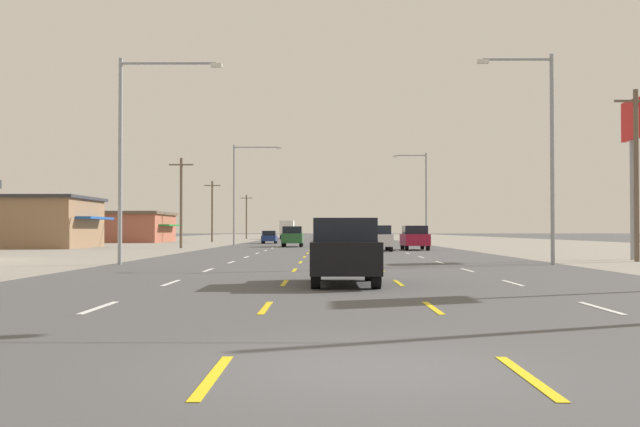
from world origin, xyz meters
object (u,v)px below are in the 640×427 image
(suv_center_turn_nearest, at_px, (344,250))
(pole_sign_right_row_1, at_px, (632,136))
(suv_inner_right_near, at_px, (378,238))
(streetlight_left_row_1, at_px, (239,187))
(suv_far_right_mid, at_px, (415,237))
(streetlight_left_row_0, at_px, (132,143))
(box_truck_far_left_farthest, at_px, (287,229))
(suv_inner_left_midfar, at_px, (293,236))
(sedan_inner_right_far, at_px, (366,239))
(streetlight_right_row_1, at_px, (423,192))
(streetlight_right_row_0, at_px, (545,144))
(hatchback_far_left_farther, at_px, (269,237))

(suv_center_turn_nearest, xyz_separation_m, pole_sign_right_row_1, (16.26, 19.08, 5.74))
(pole_sign_right_row_1, bearing_deg, suv_inner_right_near, 126.58)
(streetlight_left_row_1, bearing_deg, suv_far_right_mid, -48.13)
(suv_center_turn_nearest, xyz_separation_m, streetlight_left_row_0, (-9.69, 12.90, 4.70))
(suv_center_turn_nearest, xyz_separation_m, box_truck_far_left_farthest, (-7.30, 112.40, 0.81))
(pole_sign_right_row_1, bearing_deg, suv_inner_left_midfar, 121.84)
(suv_inner_left_midfar, relative_size, box_truck_far_left_farthest, 0.68)
(suv_inner_right_near, xyz_separation_m, sedan_inner_right_far, (0.03, 17.96, -0.27))
(suv_inner_right_near, distance_m, streetlight_right_row_1, 22.83)
(sedan_inner_right_far, xyz_separation_m, streetlight_right_row_0, (6.20, -41.32, 4.91))
(box_truck_far_left_farthest, bearing_deg, pole_sign_right_row_1, -75.83)
(suv_inner_left_midfar, xyz_separation_m, streetlight_right_row_0, (13.50, -38.40, 4.64))
(suv_center_turn_nearest, relative_size, suv_inner_right_near, 1.00)
(box_truck_far_left_farthest, height_order, pole_sign_right_row_1, pole_sign_right_row_1)
(suv_center_turn_nearest, xyz_separation_m, streetlight_right_row_1, (9.74, 57.75, 4.56))
(suv_inner_right_near, distance_m, streetlight_left_row_1, 25.74)
(sedan_inner_right_far, height_order, streetlight_right_row_0, streetlight_right_row_0)
(suv_center_turn_nearest, relative_size, hatchback_far_left_farther, 1.26)
(box_truck_far_left_farthest, bearing_deg, streetlight_left_row_1, -92.50)
(suv_inner_left_midfar, xyz_separation_m, streetlight_right_row_1, (13.49, 6.45, 4.56))
(suv_inner_left_midfar, bearing_deg, streetlight_right_row_1, 25.55)
(suv_inner_right_near, distance_m, pole_sign_right_row_1, 22.16)
(suv_inner_left_midfar, height_order, sedan_inner_right_far, suv_inner_left_midfar)
(hatchback_far_left_farther, xyz_separation_m, box_truck_far_left_farthest, (0.02, 43.10, 1.05))
(suv_inner_left_midfar, height_order, pole_sign_right_row_1, pole_sign_right_row_1)
(streetlight_right_row_0, bearing_deg, suv_far_right_mid, 96.51)
(pole_sign_right_row_1, distance_m, streetlight_left_row_1, 46.57)
(suv_inner_left_midfar, bearing_deg, suv_center_turn_nearest, -85.82)
(sedan_inner_right_far, relative_size, streetlight_left_row_1, 0.42)
(streetlight_right_row_0, bearing_deg, suv_inner_right_near, 104.95)
(suv_inner_right_near, xyz_separation_m, streetlight_right_row_1, (6.23, 21.48, 4.56))
(sedan_inner_right_far, distance_m, streetlight_right_row_1, 8.61)
(streetlight_right_row_0, bearing_deg, box_truck_far_left_farthest, 99.72)
(suv_center_turn_nearest, bearing_deg, streetlight_left_row_0, 126.90)
(streetlight_left_row_0, bearing_deg, hatchback_far_left_farther, 87.59)
(sedan_inner_right_far, bearing_deg, streetlight_right_row_1, 29.64)
(suv_inner_right_near, relative_size, streetlight_left_row_0, 0.50)
(suv_center_turn_nearest, bearing_deg, pole_sign_right_row_1, 49.56)
(suv_center_turn_nearest, distance_m, hatchback_far_left_farther, 69.69)
(hatchback_far_left_farther, relative_size, streetlight_left_row_1, 0.37)
(sedan_inner_right_far, bearing_deg, streetlight_left_row_0, -107.75)
(streetlight_right_row_1, bearing_deg, suv_inner_right_near, -106.17)
(streetlight_right_row_0, distance_m, streetlight_right_row_1, 44.85)
(suv_center_turn_nearest, height_order, streetlight_right_row_1, streetlight_right_row_1)
(suv_far_right_mid, distance_m, streetlight_left_row_0, 31.57)
(streetlight_left_row_1, bearing_deg, streetlight_left_row_0, -90.00)
(suv_far_right_mid, bearing_deg, suv_inner_right_near, -135.16)
(streetlight_left_row_1, bearing_deg, pole_sign_right_row_1, -56.14)
(streetlight_left_row_1, bearing_deg, suv_inner_left_midfar, -47.39)
(suv_inner_right_near, bearing_deg, sedan_inner_right_far, 89.89)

